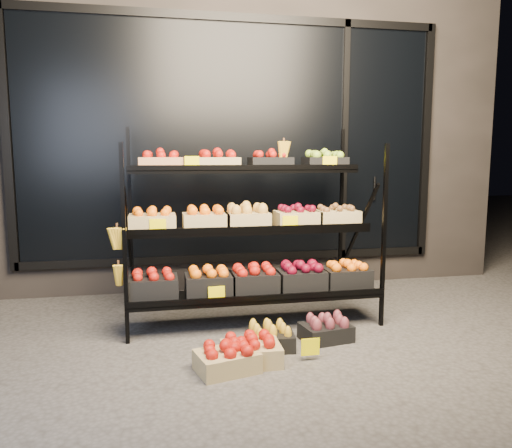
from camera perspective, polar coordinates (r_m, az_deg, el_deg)
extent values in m
plane|color=#514F4C|center=(3.89, 1.10, -13.34)|extent=(24.00, 24.00, 0.00)
cube|color=#2D2826|center=(6.20, -4.11, 11.01)|extent=(6.00, 2.00, 3.50)
cube|color=black|center=(5.18, -2.65, 9.43)|extent=(4.20, 0.04, 2.40)
cube|color=black|center=(5.27, -2.53, -3.83)|extent=(4.30, 0.06, 0.08)
cube|color=black|center=(5.34, -2.70, 22.53)|extent=(4.30, 0.06, 0.08)
cube|color=black|center=(5.29, -26.61, 8.59)|extent=(0.08, 0.06, 2.50)
cube|color=black|center=(5.89, 18.81, 8.84)|extent=(0.08, 0.06, 2.50)
cube|color=black|center=(5.48, 10.06, 9.23)|extent=(0.06, 0.06, 2.50)
cylinder|color=black|center=(5.60, 13.40, 3.99)|extent=(0.02, 0.02, 0.25)
cube|color=black|center=(3.79, -14.81, -2.39)|extent=(0.03, 0.03, 1.50)
cube|color=black|center=(4.19, 14.41, -1.41)|extent=(0.03, 0.03, 1.50)
cube|color=black|center=(4.74, -14.15, 0.62)|extent=(0.03, 0.03, 1.66)
cube|color=black|center=(5.06, 9.70, 1.20)|extent=(0.03, 0.03, 1.66)
cube|color=black|center=(4.13, 0.06, -8.19)|extent=(2.05, 0.42, 0.03)
cube|color=black|center=(3.93, 0.64, -8.49)|extent=(2.05, 0.02, 0.05)
cube|color=black|center=(4.31, -0.72, -0.70)|extent=(2.05, 0.40, 0.03)
cube|color=black|center=(4.12, -0.24, -0.61)|extent=(2.05, 0.02, 0.05)
cube|color=black|center=(4.56, -1.43, 6.07)|extent=(2.05, 0.40, 0.03)
cube|color=black|center=(4.38, -1.00, 6.45)|extent=(2.05, 0.02, 0.05)
cube|color=tan|center=(4.49, -10.82, 6.80)|extent=(0.38, 0.28, 0.11)
ellipsoid|color=red|center=(4.49, -10.84, 7.88)|extent=(0.32, 0.24, 0.07)
cube|color=tan|center=(4.53, -4.38, 6.92)|extent=(0.38, 0.28, 0.11)
ellipsoid|color=red|center=(4.53, -4.39, 8.00)|extent=(0.32, 0.24, 0.07)
cube|color=black|center=(4.61, 1.65, 6.96)|extent=(0.38, 0.28, 0.11)
ellipsoid|color=red|center=(4.61, 1.65, 8.01)|extent=(0.32, 0.24, 0.07)
cube|color=black|center=(4.76, 7.86, 6.92)|extent=(0.38, 0.28, 0.11)
ellipsoid|color=#8EBA2E|center=(4.76, 7.88, 7.94)|extent=(0.32, 0.24, 0.07)
cube|color=tan|center=(4.23, -11.75, 0.13)|extent=(0.38, 0.28, 0.14)
ellipsoid|color=orange|center=(4.22, -11.79, 1.47)|extent=(0.32, 0.24, 0.07)
cube|color=tan|center=(4.25, -5.78, 0.28)|extent=(0.38, 0.28, 0.14)
ellipsoid|color=orange|center=(4.24, -5.80, 1.62)|extent=(0.32, 0.24, 0.07)
cube|color=tan|center=(4.30, -1.05, 0.41)|extent=(0.38, 0.28, 0.14)
ellipsoid|color=gold|center=(4.29, -1.06, 1.73)|extent=(0.32, 0.24, 0.07)
cube|color=tan|center=(4.40, 4.73, 0.56)|extent=(0.38, 0.28, 0.14)
ellipsoid|color=maroon|center=(4.39, 4.75, 1.85)|extent=(0.32, 0.24, 0.07)
cube|color=tan|center=(4.51, 9.13, 0.66)|extent=(0.38, 0.28, 0.14)
ellipsoid|color=brown|center=(4.50, 9.16, 1.93)|extent=(0.32, 0.24, 0.07)
cube|color=black|center=(4.03, -11.63, -7.22)|extent=(0.38, 0.28, 0.18)
ellipsoid|color=red|center=(4.00, -11.68, -5.56)|extent=(0.32, 0.24, 0.07)
cube|color=black|center=(4.05, -5.35, -7.02)|extent=(0.38, 0.28, 0.18)
ellipsoid|color=orange|center=(4.02, -5.37, -5.37)|extent=(0.32, 0.24, 0.07)
cube|color=black|center=(4.10, -0.24, -6.79)|extent=(0.38, 0.28, 0.18)
ellipsoid|color=red|center=(4.07, -0.24, -5.16)|extent=(0.32, 0.24, 0.07)
cube|color=black|center=(4.19, 5.19, -6.49)|extent=(0.38, 0.28, 0.18)
ellipsoid|color=maroon|center=(4.17, 5.21, -4.89)|extent=(0.32, 0.24, 0.07)
cube|color=black|center=(4.32, 10.28, -6.16)|extent=(0.38, 0.28, 0.18)
ellipsoid|color=orange|center=(4.29, 10.32, -4.61)|extent=(0.32, 0.24, 0.07)
ellipsoid|color=gold|center=(3.79, -15.62, -0.27)|extent=(0.14, 0.08, 0.22)
ellipsoid|color=gold|center=(3.84, -15.47, -4.37)|extent=(0.14, 0.08, 0.22)
ellipsoid|color=gold|center=(4.54, 3.20, 9.49)|extent=(0.14, 0.08, 0.22)
cube|color=#FFEC00|center=(4.08, -11.15, -0.28)|extent=(0.13, 0.01, 0.12)
cube|color=#FFEC00|center=(4.23, 3.93, 0.13)|extent=(0.13, 0.01, 0.12)
cube|color=#FFEC00|center=(4.61, 8.43, 6.94)|extent=(0.13, 0.01, 0.12)
cube|color=#FFEC00|center=(4.35, -7.34, 6.91)|extent=(0.13, 0.01, 0.12)
cube|color=#FFEC00|center=(3.92, -4.54, -7.98)|extent=(0.13, 0.01, 0.12)
cube|color=#FFEC00|center=(3.45, -2.55, -15.11)|extent=(0.13, 0.01, 0.12)
cube|color=#FFEC00|center=(3.57, 6.22, -14.39)|extent=(0.13, 0.01, 0.12)
cube|color=tan|center=(3.40, -3.35, -15.41)|extent=(0.45, 0.37, 0.13)
ellipsoid|color=red|center=(3.36, -3.36, -13.90)|extent=(0.37, 0.31, 0.07)
cube|color=black|center=(3.75, 1.60, -13.20)|extent=(0.37, 0.29, 0.12)
ellipsoid|color=gold|center=(3.72, 1.61, -11.91)|extent=(0.31, 0.24, 0.07)
cube|color=tan|center=(3.50, -0.57, -14.63)|extent=(0.40, 0.30, 0.14)
ellipsoid|color=red|center=(3.47, -0.57, -13.14)|extent=(0.34, 0.25, 0.07)
cube|color=black|center=(3.94, 7.98, -12.16)|extent=(0.40, 0.32, 0.12)
ellipsoid|color=brown|center=(3.91, 8.01, -10.89)|extent=(0.34, 0.27, 0.07)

